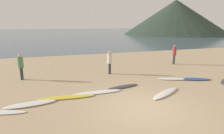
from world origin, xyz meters
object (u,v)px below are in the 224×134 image
at_px(surfboard_7, 193,79).
at_px(person_1, 110,60).
at_px(person_0, 21,65).
at_px(person_2, 174,53).
at_px(surfboard_1, 31,104).
at_px(surfboard_4, 123,87).
at_px(surfboard_5, 166,93).
at_px(surfboard_6, 174,79).
at_px(surfboard_3, 97,92).
at_px(surfboard_2, 67,97).

relative_size(surfboard_7, person_1, 1.34).
relative_size(person_0, person_2, 0.98).
height_order(surfboard_1, surfboard_4, surfboard_1).
xyz_separation_m(person_1, person_2, (6.27, 1.39, 0.03)).
bearing_deg(person_0, surfboard_5, 50.69).
xyz_separation_m(surfboard_4, person_0, (-5.53, 3.42, 0.94)).
bearing_deg(surfboard_4, surfboard_6, -4.33).
relative_size(surfboard_5, surfboard_6, 1.18).
distance_m(surfboard_1, surfboard_4, 4.82).
distance_m(surfboard_3, surfboard_7, 6.35).
distance_m(surfboard_4, surfboard_6, 3.63).
relative_size(surfboard_6, surfboard_7, 0.90).
xyz_separation_m(surfboard_6, person_2, (2.85, 4.01, 0.94)).
distance_m(surfboard_2, surfboard_6, 6.83).
bearing_deg(person_1, surfboard_1, 17.04).
height_order(surfboard_6, surfboard_7, surfboard_6).
height_order(surfboard_3, surfboard_7, surfboard_7).
xyz_separation_m(surfboard_3, person_2, (8.03, 4.85, 0.96)).
bearing_deg(person_2, surfboard_4, -55.41).
xyz_separation_m(surfboard_2, surfboard_6, (6.75, 1.05, 0.01)).
xyz_separation_m(surfboard_1, surfboard_7, (9.48, 0.96, -0.00)).
height_order(surfboard_3, surfboard_6, surfboard_6).
height_order(surfboard_2, surfboard_7, surfboard_7).
height_order(surfboard_3, surfboard_5, surfboard_5).
height_order(surfboard_2, surfboard_6, surfboard_6).
distance_m(surfboard_1, surfboard_2, 1.61).
height_order(surfboard_7, person_0, person_0).
bearing_deg(person_2, surfboard_6, -35.26).
xyz_separation_m(surfboard_3, surfboard_5, (3.24, -1.22, 0.01)).
bearing_deg(surfboard_3, surfboard_2, -171.80).
bearing_deg(surfboard_4, surfboard_3, -175.88).
height_order(surfboard_1, person_1, person_1).
relative_size(surfboard_2, surfboard_5, 1.15).
bearing_deg(person_0, surfboard_3, 41.65).
relative_size(surfboard_3, surfboard_6, 1.32).
distance_m(surfboard_2, person_0, 4.79).
bearing_deg(surfboard_3, person_1, 63.85).
xyz_separation_m(surfboard_1, person_2, (11.17, 5.38, 0.95)).
relative_size(surfboard_5, person_0, 1.41).
xyz_separation_m(surfboard_3, surfboard_7, (6.33, 0.42, 0.01)).
relative_size(surfboard_5, person_2, 1.38).
bearing_deg(surfboard_5, surfboard_6, 17.39).
height_order(surfboard_3, surfboard_4, surfboard_3).
xyz_separation_m(surfboard_1, surfboard_2, (1.57, 0.33, -0.00)).
relative_size(surfboard_5, person_1, 1.42).
height_order(surfboard_4, surfboard_5, surfboard_5).
relative_size(surfboard_7, person_2, 1.31).
bearing_deg(surfboard_2, person_0, 125.94).
xyz_separation_m(surfboard_3, person_1, (1.75, 3.46, 0.93)).
bearing_deg(surfboard_1, person_1, 33.23).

